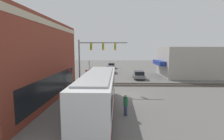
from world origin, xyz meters
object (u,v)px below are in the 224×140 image
Objects in this scene: crossing_signal at (90,71)px; parked_car_grey at (139,75)px; pedestrian_near_bus at (126,105)px; city_bus at (99,90)px; parked_car_red at (110,70)px; parked_car_white at (112,66)px.

parked_car_grey is (7.04, -7.65, -1.64)m from crossing_signal.
parked_car_grey is 2.41× the size of pedestrian_near_bus.
city_bus is 2.65m from pedestrian_near_bus.
parked_car_red is at bearing 0.00° from city_bus.
pedestrian_near_bus is (-25.02, -2.26, 0.20)m from parked_car_red.
crossing_signal is at bearing 174.56° from parked_car_white.
crossing_signal reaches higher than parked_car_red.
parked_car_red is at bearing -8.69° from crossing_signal.
city_bus reaches higher than parked_car_white.
parked_car_grey is at bearing -47.40° from crossing_signal.
parked_car_grey is at bearing -161.99° from parked_car_white.
crossing_signal is at bearing 23.73° from pedestrian_near_bus.
pedestrian_near_bus reaches higher than parked_car_white.
parked_car_red is 2.61× the size of pedestrian_near_bus.
parked_car_grey is 17.46m from parked_car_white.
city_bus reaches higher than pedestrian_near_bus.
crossing_signal reaches higher than city_bus.
crossing_signal is 0.83× the size of parked_car_red.
parked_car_white is (23.64, -2.25, -1.62)m from crossing_signal.
city_bus is at bearing -166.29° from crossing_signal.
parked_car_white is at bearing 0.00° from parked_car_red.
crossing_signal reaches higher than parked_car_grey.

